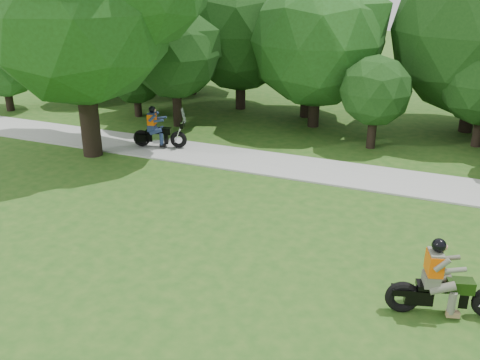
% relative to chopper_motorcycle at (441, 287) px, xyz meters
% --- Properties ---
extents(ground, '(100.00, 100.00, 0.00)m').
position_rel_chopper_motorcycle_xyz_m(ground, '(-1.61, -1.28, -0.61)').
color(ground, '#215016').
rests_on(ground, ground).
extents(walkway, '(60.00, 2.20, 0.06)m').
position_rel_chopper_motorcycle_xyz_m(walkway, '(-1.61, 6.72, -0.58)').
color(walkway, '#A3A39E').
rests_on(walkway, ground).
extents(tree_line, '(40.11, 11.81, 7.47)m').
position_rel_chopper_motorcycle_xyz_m(tree_line, '(-2.41, 13.34, 2.99)').
color(tree_line, black).
rests_on(tree_line, ground).
extents(chopper_motorcycle, '(2.28, 1.01, 1.66)m').
position_rel_chopper_motorcycle_xyz_m(chopper_motorcycle, '(0.00, 0.00, 0.00)').
color(chopper_motorcycle, black).
rests_on(chopper_motorcycle, ground).
extents(touring_motorcycle, '(2.01, 0.99, 1.56)m').
position_rel_chopper_motorcycle_xyz_m(touring_motorcycle, '(-10.34, 6.72, 0.02)').
color(touring_motorcycle, black).
rests_on(touring_motorcycle, walkway).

